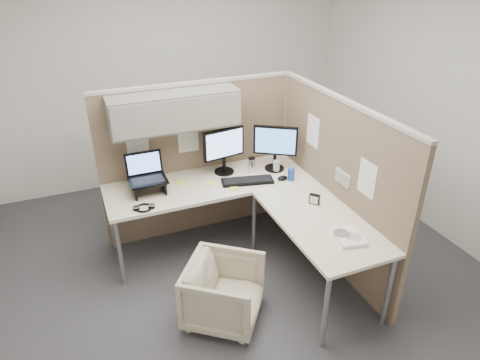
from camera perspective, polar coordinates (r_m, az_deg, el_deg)
name	(u,v)px	position (r m, az deg, el deg)	size (l,w,h in m)	color
ground	(240,271)	(4.19, 0.03, -12.08)	(4.50, 4.50, 0.00)	#353539
partition_back	(188,138)	(4.24, -6.97, 5.59)	(2.00, 0.36, 1.63)	#806854
partition_right	(333,183)	(4.05, 12.25, -0.33)	(0.07, 2.03, 1.63)	#806854
desk	(248,201)	(3.93, 1.02, -2.82)	(2.00, 1.98, 0.73)	beige
office_chair	(224,290)	(3.56, -2.14, -14.39)	(0.58, 0.54, 0.59)	beige
monitor_left	(224,147)	(4.23, -2.17, 4.36)	(0.44, 0.20, 0.47)	black
monitor_right	(275,144)	(4.31, 4.73, 4.76)	(0.39, 0.27, 0.47)	black
laptop_station	(147,178)	(4.02, -12.26, 0.21)	(0.34, 0.29, 0.35)	black
keyboard	(247,181)	(4.15, 1.00, -0.12)	(0.50, 0.17, 0.02)	black
mouse	(282,178)	(4.21, 5.69, 0.28)	(0.11, 0.07, 0.04)	black
travel_mug	(252,165)	(4.33, 1.58, 2.07)	(0.07, 0.07, 0.15)	silver
soda_can_green	(291,174)	(4.20, 6.82, 0.76)	(0.07, 0.07, 0.12)	#1E3FA5
soda_can_silver	(276,166)	(4.35, 4.87, 1.84)	(0.07, 0.07, 0.12)	silver
sticky_note_c	(180,183)	(4.18, -8.02, -0.36)	(0.08, 0.08, 0.01)	#EDF23F
sticky_note_b	(235,189)	(4.03, -0.72, -1.17)	(0.08, 0.08, 0.01)	#EDF23F
sticky_note_d	(210,183)	(4.14, -3.96, -0.37)	(0.08, 0.08, 0.01)	#EDF23F
headphones	(144,208)	(3.81, -12.68, -3.61)	(0.18, 0.17, 0.03)	black
paper_stack	(349,237)	(3.46, 14.31, -7.36)	(0.25, 0.29, 0.03)	white
desk_clock	(315,199)	(3.84, 9.90, -2.54)	(0.09, 0.09, 0.09)	black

